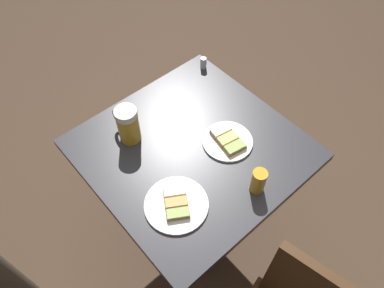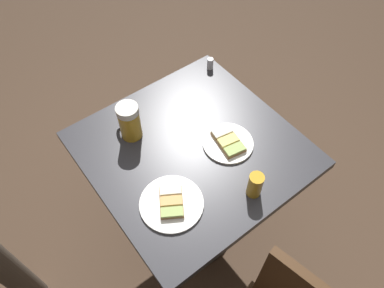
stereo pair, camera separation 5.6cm
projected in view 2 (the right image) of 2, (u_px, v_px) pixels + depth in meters
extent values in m
plane|color=#4C3828|center=(192.00, 228.00, 2.03)|extent=(6.00, 6.00, 0.00)
cylinder|color=black|center=(192.00, 228.00, 2.02)|extent=(0.44, 0.44, 0.01)
cylinder|color=black|center=(192.00, 195.00, 1.72)|extent=(0.09, 0.09, 0.74)
cube|color=#333338|center=(192.00, 150.00, 1.42)|extent=(0.77, 0.78, 0.04)
cylinder|color=white|center=(172.00, 204.00, 1.26)|extent=(0.22, 0.22, 0.01)
cube|color=#9E7547|center=(172.00, 213.00, 1.23)|extent=(0.07, 0.09, 0.01)
cube|color=#ADC66B|center=(172.00, 212.00, 1.22)|extent=(0.07, 0.08, 0.01)
cube|color=#9E7547|center=(171.00, 202.00, 1.25)|extent=(0.07, 0.09, 0.01)
cube|color=#E5B266|center=(171.00, 201.00, 1.24)|extent=(0.07, 0.08, 0.01)
cube|color=#9E7547|center=(171.00, 191.00, 1.27)|extent=(0.07, 0.09, 0.01)
cube|color=white|center=(171.00, 190.00, 1.27)|extent=(0.07, 0.08, 0.01)
cylinder|color=white|center=(228.00, 143.00, 1.41)|extent=(0.20, 0.20, 0.01)
cube|color=#9E7547|center=(222.00, 133.00, 1.43)|extent=(0.06, 0.09, 0.01)
cube|color=white|center=(222.00, 131.00, 1.42)|extent=(0.05, 0.08, 0.01)
cube|color=#9E7547|center=(228.00, 141.00, 1.40)|extent=(0.06, 0.09, 0.01)
cube|color=#EFE07A|center=(228.00, 140.00, 1.40)|extent=(0.05, 0.08, 0.01)
cube|color=#9E7547|center=(235.00, 150.00, 1.38)|extent=(0.06, 0.09, 0.01)
cube|color=#ADC66B|center=(235.00, 149.00, 1.37)|extent=(0.05, 0.08, 0.01)
cylinder|color=gold|center=(130.00, 124.00, 1.39)|extent=(0.08, 0.08, 0.13)
cylinder|color=white|center=(127.00, 110.00, 1.33)|extent=(0.08, 0.08, 0.03)
torus|color=silver|center=(122.00, 115.00, 1.41)|extent=(0.09, 0.02, 0.09)
cylinder|color=gold|center=(255.00, 185.00, 1.25)|extent=(0.05, 0.05, 0.10)
cylinder|color=silver|center=(210.00, 64.00, 1.65)|extent=(0.03, 0.03, 0.05)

